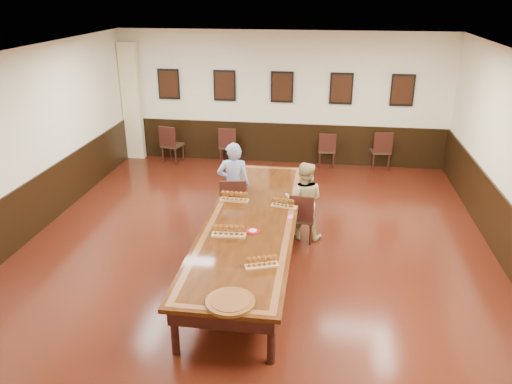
# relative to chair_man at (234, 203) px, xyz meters

# --- Properties ---
(floor) EXTENTS (8.00, 10.00, 0.02)m
(floor) POSITION_rel_chair_man_xyz_m (0.50, -1.13, -0.51)
(floor) COLOR black
(floor) RESTS_ON ground
(ceiling) EXTENTS (8.00, 10.00, 0.02)m
(ceiling) POSITION_rel_chair_man_xyz_m (0.50, -1.13, 2.71)
(ceiling) COLOR white
(ceiling) RESTS_ON floor
(wall_back) EXTENTS (8.00, 0.02, 3.20)m
(wall_back) POSITION_rel_chair_man_xyz_m (0.50, 3.88, 1.10)
(wall_back) COLOR #F5F2CD
(wall_back) RESTS_ON floor
(wall_left) EXTENTS (0.02, 10.00, 3.20)m
(wall_left) POSITION_rel_chair_man_xyz_m (-3.51, -1.13, 1.10)
(wall_left) COLOR #F5F2CD
(wall_left) RESTS_ON floor
(chair_man) EXTENTS (0.54, 0.58, 1.00)m
(chair_man) POSITION_rel_chair_man_xyz_m (0.00, 0.00, 0.00)
(chair_man) COLOR #312115
(chair_man) RESTS_ON floor
(chair_woman) EXTENTS (0.46, 0.49, 0.89)m
(chair_woman) POSITION_rel_chair_man_xyz_m (1.26, -0.27, -0.06)
(chair_woman) COLOR #312115
(chair_woman) RESTS_ON floor
(spare_chair_a) EXTENTS (0.56, 0.59, 0.96)m
(spare_chair_a) POSITION_rel_chair_man_xyz_m (-2.20, 3.46, -0.02)
(spare_chair_a) COLOR #312115
(spare_chair_a) RESTS_ON floor
(spare_chair_b) EXTENTS (0.46, 0.49, 0.93)m
(spare_chair_b) POSITION_rel_chair_man_xyz_m (-0.80, 3.62, -0.04)
(spare_chair_b) COLOR #312115
(spare_chair_b) RESTS_ON floor
(spare_chair_c) EXTENTS (0.43, 0.47, 0.87)m
(spare_chair_c) POSITION_rel_chair_man_xyz_m (1.63, 3.70, -0.07)
(spare_chair_c) COLOR #312115
(spare_chair_c) RESTS_ON floor
(spare_chair_d) EXTENTS (0.51, 0.54, 0.95)m
(spare_chair_d) POSITION_rel_chair_man_xyz_m (2.91, 3.69, -0.02)
(spare_chair_d) COLOR #312115
(spare_chair_d) RESTS_ON floor
(person_man) EXTENTS (0.64, 0.47, 1.60)m
(person_man) POSITION_rel_chair_man_xyz_m (-0.02, 0.11, 0.30)
(person_man) COLOR #4660AF
(person_man) RESTS_ON floor
(person_woman) EXTENTS (0.74, 0.60, 1.40)m
(person_woman) POSITION_rel_chair_man_xyz_m (1.27, -0.18, 0.20)
(person_woman) COLOR #CBBD7F
(person_woman) RESTS_ON floor
(pink_phone) EXTENTS (0.09, 0.15, 0.01)m
(pink_phone) POSITION_rel_chair_man_xyz_m (1.10, -0.99, 0.25)
(pink_phone) COLOR #EE4FB4
(pink_phone) RESTS_ON conference_table
(curtain) EXTENTS (0.45, 0.18, 2.90)m
(curtain) POSITION_rel_chair_man_xyz_m (-3.25, 3.69, 0.95)
(curtain) COLOR beige
(curtain) RESTS_ON floor
(wainscoting) EXTENTS (8.00, 10.00, 1.00)m
(wainscoting) POSITION_rel_chair_man_xyz_m (0.50, -1.13, -0.00)
(wainscoting) COLOR black
(wainscoting) RESTS_ON floor
(conference_table) EXTENTS (1.40, 5.00, 0.76)m
(conference_table) POSITION_rel_chair_man_xyz_m (0.50, -1.13, 0.11)
(conference_table) COLOR black
(conference_table) RESTS_ON floor
(posters) EXTENTS (6.14, 0.04, 0.74)m
(posters) POSITION_rel_chair_man_xyz_m (0.50, 3.81, 1.40)
(posters) COLOR black
(posters) RESTS_ON wall_back
(flight_a) EXTENTS (0.49, 0.17, 0.18)m
(flight_a) POSITION_rel_chair_man_xyz_m (0.10, -0.48, 0.33)
(flight_a) COLOR #AD7D48
(flight_a) RESTS_ON conference_table
(flight_b) EXTENTS (0.45, 0.22, 0.16)m
(flight_b) POSITION_rel_chair_man_xyz_m (0.96, -0.62, 0.32)
(flight_b) COLOR #AD7D48
(flight_b) RESTS_ON conference_table
(flight_c) EXTENTS (0.51, 0.18, 0.19)m
(flight_c) POSITION_rel_chair_man_xyz_m (0.25, -1.76, 0.34)
(flight_c) COLOR #AD7D48
(flight_c) RESTS_ON conference_table
(flight_d) EXTENTS (0.46, 0.28, 0.16)m
(flight_d) POSITION_rel_chair_man_xyz_m (0.84, -2.55, 0.32)
(flight_d) COLOR #AD7D48
(flight_d) RESTS_ON conference_table
(red_plate_grp) EXTENTS (0.21, 0.21, 0.03)m
(red_plate_grp) POSITION_rel_chair_man_xyz_m (0.58, -1.58, 0.26)
(red_plate_grp) COLOR #B10B1B
(red_plate_grp) RESTS_ON conference_table
(carved_platter) EXTENTS (0.62, 0.62, 0.05)m
(carved_platter) POSITION_rel_chair_man_xyz_m (0.59, -3.40, 0.27)
(carved_platter) COLOR #592F11
(carved_platter) RESTS_ON conference_table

